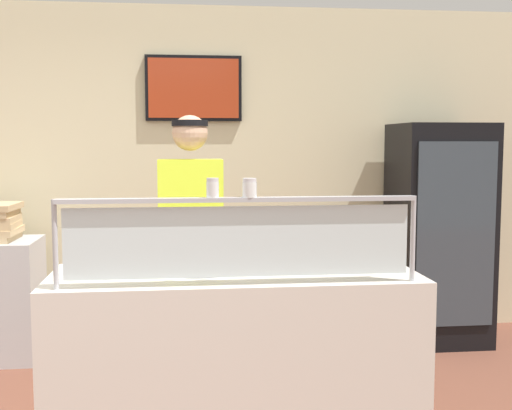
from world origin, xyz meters
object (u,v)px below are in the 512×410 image
parmesan_shaker (213,189)px  worker_figure (192,242)px  pepper_flake_shaker (249,189)px  pizza_server (203,264)px  pizza_tray (200,267)px  drink_fridge (439,233)px

parmesan_shaker → worker_figure: 1.02m
parmesan_shaker → pepper_flake_shaker: (0.17, -0.00, -0.00)m
pizza_server → parmesan_shaker: size_ratio=3.17×
worker_figure → pizza_tray: bearing=-86.9°
pizza_tray → pizza_server: 0.03m
pepper_flake_shaker → drink_fridge: bearing=49.5°
parmesan_shaker → worker_figure: size_ratio=0.05×
pepper_flake_shaker → drink_fridge: size_ratio=0.05×
worker_figure → drink_fridge: worker_figure is taller
drink_fridge → pizza_tray: bearing=-139.5°
pizza_tray → pepper_flake_shaker: size_ratio=4.73×
pepper_flake_shaker → pizza_tray: bearing=120.8°
pizza_tray → drink_fridge: bearing=40.5°
parmesan_shaker → pepper_flake_shaker: parmesan_shaker is taller
pizza_server → worker_figure: size_ratio=0.16×
worker_figure → parmesan_shaker: bearing=-85.0°
pizza_tray → drink_fridge: size_ratio=0.23×
pepper_flake_shaker → drink_fridge: 2.72m
pizza_tray → worker_figure: worker_figure is taller
pepper_flake_shaker → worker_figure: size_ratio=0.05×
pizza_tray → drink_fridge: (1.95, 1.67, -0.09)m
pizza_tray → pepper_flake_shaker: pepper_flake_shaker is taller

